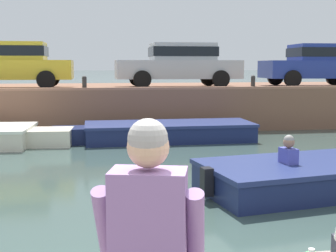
# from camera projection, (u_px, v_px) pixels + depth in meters

# --- Properties ---
(ground_plane) EXTENTS (400.00, 400.00, 0.00)m
(ground_plane) POSITION_uv_depth(u_px,v_px,m) (141.00, 179.00, 8.91)
(ground_plane) COLOR #384C47
(far_quay_wall) EXTENTS (60.00, 6.00, 1.38)m
(far_quay_wall) POSITION_uv_depth(u_px,v_px,m) (118.00, 104.00, 17.60)
(far_quay_wall) COLOR brown
(far_quay_wall) RESTS_ON ground
(far_wall_coping) EXTENTS (60.00, 0.24, 0.08)m
(far_wall_coping) POSITION_uv_depth(u_px,v_px,m) (122.00, 89.00, 14.68)
(far_wall_coping) COLOR #9F6C52
(far_wall_coping) RESTS_ON far_quay_wall
(boat_moored_central_navy) EXTENTS (5.71, 1.83, 0.52)m
(boat_moored_central_navy) POSITION_uv_depth(u_px,v_px,m) (161.00, 132.00, 13.39)
(boat_moored_central_navy) COLOR navy
(boat_moored_central_navy) RESTS_ON ground
(car_left_inner_yellow) EXTENTS (4.29, 1.92, 1.54)m
(car_left_inner_yellow) POSITION_uv_depth(u_px,v_px,m) (10.00, 63.00, 15.72)
(car_left_inner_yellow) COLOR yellow
(car_left_inner_yellow) RESTS_ON far_quay_wall
(car_centre_silver) EXTENTS (4.39, 1.94, 1.54)m
(car_centre_silver) POSITION_uv_depth(u_px,v_px,m) (179.00, 63.00, 16.60)
(car_centre_silver) COLOR #B7BABC
(car_centre_silver) RESTS_ON far_quay_wall
(car_right_inner_blue) EXTENTS (3.92, 2.15, 1.54)m
(car_right_inner_blue) POSITION_uv_depth(u_px,v_px,m) (316.00, 63.00, 17.37)
(car_right_inner_blue) COLOR #233893
(car_right_inner_blue) RESTS_ON far_quay_wall
(mooring_bollard_mid) EXTENTS (0.15, 0.15, 0.44)m
(mooring_bollard_mid) POSITION_uv_depth(u_px,v_px,m) (84.00, 82.00, 14.60)
(mooring_bollard_mid) COLOR #2D2B28
(mooring_bollard_mid) RESTS_ON far_quay_wall
(mooring_bollard_east) EXTENTS (0.15, 0.15, 0.44)m
(mooring_bollard_east) POSITION_uv_depth(u_px,v_px,m) (253.00, 81.00, 15.43)
(mooring_bollard_east) COLOR #2D2B28
(mooring_bollard_east) RESTS_ON far_quay_wall
(person_seated_left) EXTENTS (0.59, 0.60, 0.97)m
(person_seated_left) POSITION_uv_depth(u_px,v_px,m) (150.00, 238.00, 2.28)
(person_seated_left) COLOR #282833
(person_seated_left) RESTS_ON near_quay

